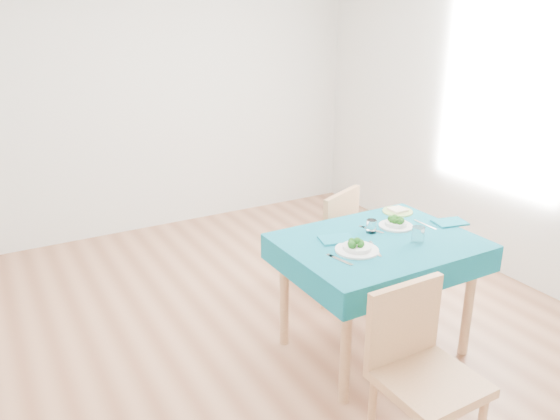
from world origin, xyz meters
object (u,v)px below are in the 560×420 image
bowl_far (396,222)px  table (375,296)px  side_plate (398,211)px  chair_near (432,360)px  bowl_near (357,245)px  chair_far (318,226)px

bowl_far → table: bearing=-153.6°
side_plate → bowl_far: bearing=-133.5°
table → chair_near: bearing=-113.3°
chair_near → bowl_far: chair_near is taller
bowl_far → chair_near: bearing=-121.8°
bowl_near → side_plate: (0.64, 0.38, -0.03)m
table → bowl_near: size_ratio=4.53×
chair_far → bowl_near: 0.96m
chair_far → side_plate: size_ratio=5.32×
chair_near → bowl_far: 1.15m
table → side_plate: 0.65m
bowl_far → side_plate: bowl_far is taller
table → chair_near: size_ratio=1.04×
bowl_far → bowl_near: bearing=-158.3°
chair_near → chair_far: size_ratio=1.00×
chair_near → chair_far: (0.46, 1.65, -0.00)m
table → bowl_near: 0.47m
chair_far → bowl_near: bearing=46.5°
chair_far → side_plate: bearing=99.1°
table → side_plate: bearing=36.9°
table → chair_far: (0.10, 0.81, 0.17)m
table → bowl_far: bearing=26.4°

